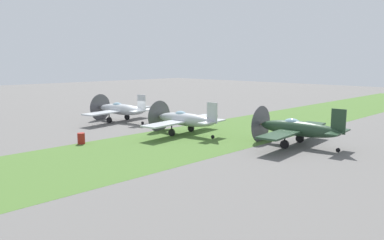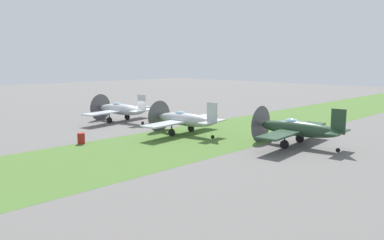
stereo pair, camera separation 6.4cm
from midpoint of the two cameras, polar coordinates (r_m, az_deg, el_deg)
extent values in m
plane|color=#605E5B|center=(41.25, -7.66, -0.64)|extent=(160.00, 160.00, 0.00)
cube|color=#476B2D|center=(34.28, 2.08, -2.49)|extent=(120.00, 11.00, 0.01)
ellipsoid|color=#B2B7BC|center=(43.09, -10.46, 1.57)|extent=(2.43, 6.66, 1.20)
cube|color=#B2B7BC|center=(43.38, -10.82, 1.41)|extent=(9.40, 3.39, 0.13)
cube|color=#B2B7BC|center=(40.97, -7.50, 2.49)|extent=(0.30, 1.06, 1.83)
cube|color=#B2B7BC|center=(41.06, -7.48, 1.42)|extent=(3.19, 1.44, 0.10)
cone|color=#B7B24C|center=(45.61, -13.63, 1.86)|extent=(0.74, 0.78, 0.62)
cylinder|color=#4C4C51|center=(45.47, -13.47, 1.85)|extent=(3.03, 0.63, 3.08)
ellipsoid|color=#8CB2C6|center=(43.45, -11.02, 2.17)|extent=(0.92, 1.45, 0.67)
cylinder|color=black|center=(42.61, -12.20, -0.02)|extent=(0.33, 0.68, 0.66)
cylinder|color=black|center=(42.54, -12.22, 0.60)|extent=(0.12, 0.12, 0.93)
cylinder|color=black|center=(44.56, -9.61, 0.44)|extent=(0.33, 0.68, 0.66)
cylinder|color=black|center=(44.50, -9.63, 1.03)|extent=(0.12, 0.12, 0.93)
cylinder|color=black|center=(41.19, -7.34, -0.43)|extent=(0.17, 0.32, 0.31)
ellipsoid|color=#B2B7BC|center=(35.07, -0.92, 0.07)|extent=(1.92, 6.62, 1.19)
cube|color=#B2B7BC|center=(35.34, -1.40, -0.10)|extent=(9.35, 2.66, 0.13)
cube|color=#B2B7BC|center=(33.16, 3.06, 1.06)|extent=(0.21, 1.06, 1.83)
cube|color=#B2B7BC|center=(33.27, 3.05, -0.25)|extent=(3.15, 1.20, 0.10)
cone|color=#B7B24C|center=(37.38, -5.07, 0.58)|extent=(0.69, 0.74, 0.61)
cylinder|color=#4C4C51|center=(37.24, -4.86, 0.55)|extent=(3.06, 0.38, 3.07)
ellipsoid|color=#8CB2C6|center=(35.38, -1.64, 0.83)|extent=(0.82, 1.41, 0.67)
cylinder|color=black|center=(34.52, -3.00, -1.88)|extent=(0.28, 0.67, 0.65)
cylinder|color=black|center=(34.43, -3.00, -1.12)|extent=(0.12, 0.12, 0.92)
cylinder|color=black|center=(36.61, -0.11, -1.25)|extent=(0.28, 0.67, 0.65)
cylinder|color=black|center=(36.54, -0.11, -0.53)|extent=(0.12, 0.12, 0.92)
cylinder|color=black|center=(33.45, 3.16, -2.53)|extent=(0.15, 0.32, 0.31)
ellipsoid|color=#233D28|center=(31.33, 15.71, -1.26)|extent=(1.86, 6.76, 1.22)
cube|color=#233D28|center=(31.51, 15.05, -1.45)|extent=(9.54, 2.57, 0.14)
cube|color=#233D28|center=(30.12, 21.07, -0.21)|extent=(0.20, 1.08, 1.86)
cube|color=#233D28|center=(30.24, 20.99, -1.68)|extent=(3.21, 1.18, 0.10)
cone|color=#B7B24C|center=(32.90, 10.00, -0.59)|extent=(0.69, 0.74, 0.63)
cylinder|color=#4C4C51|center=(32.80, 10.30, -0.63)|extent=(3.13, 0.34, 3.14)
ellipsoid|color=#8CB2C6|center=(31.49, 14.76, -0.38)|extent=(0.82, 1.43, 0.69)
cylinder|color=black|center=(30.46, 13.69, -3.55)|extent=(0.28, 0.68, 0.67)
cylinder|color=black|center=(30.36, 13.73, -2.68)|extent=(0.12, 0.12, 0.94)
cylinder|color=black|center=(33.00, 15.85, -2.69)|extent=(0.28, 0.68, 0.67)
cylinder|color=black|center=(32.91, 15.89, -1.89)|extent=(0.12, 0.12, 0.94)
cylinder|color=black|center=(30.48, 21.02, -4.22)|extent=(0.15, 0.32, 0.31)
cylinder|color=#847A5B|center=(48.09, -4.34, 1.28)|extent=(0.30, 0.30, 0.88)
cylinder|color=#847A5B|center=(47.99, -4.35, 2.17)|extent=(0.38, 0.38, 0.62)
sphere|color=tan|center=(47.95, -4.36, 2.67)|extent=(0.23, 0.23, 0.23)
cylinder|color=#847A5B|center=(48.25, -4.39, 2.21)|extent=(0.11, 0.11, 0.59)
cylinder|color=#847A5B|center=(47.74, -4.32, 2.13)|extent=(0.11, 0.11, 0.59)
cylinder|color=maroon|center=(32.53, -16.17, -2.66)|extent=(0.60, 0.60, 0.90)
cone|color=orange|center=(43.21, 2.54, 0.15)|extent=(0.36, 0.36, 0.44)
camera|label=1|loc=(0.03, -89.95, 0.01)|focal=35.71mm
camera|label=2|loc=(0.03, 90.05, -0.01)|focal=35.71mm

